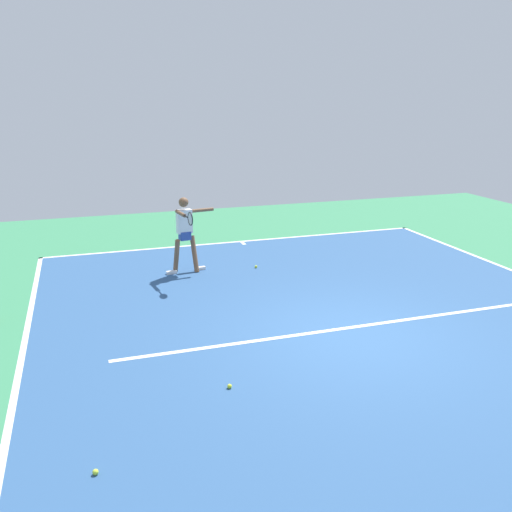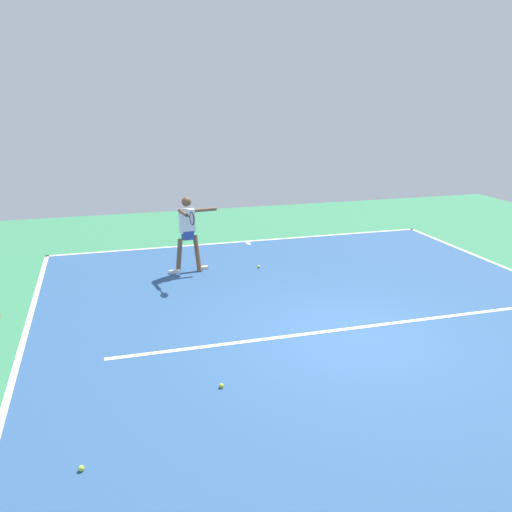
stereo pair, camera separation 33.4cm
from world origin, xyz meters
name	(u,v)px [view 2 (the right image)]	position (x,y,z in m)	size (l,w,h in m)	color
ground_plane	(348,337)	(0.00, 0.00, 0.00)	(22.92, 22.92, 0.00)	#388456
court_surface	(348,336)	(0.00, 0.00, 0.00)	(10.72, 13.35, 0.00)	#2D5484
court_line_baseline_near	(246,241)	(0.00, -6.63, 0.00)	(10.72, 0.10, 0.01)	white
court_line_sideline_right	(12,380)	(5.31, 0.00, 0.00)	(0.10, 13.35, 0.01)	white
court_line_service	(341,330)	(0.00, -0.29, 0.00)	(8.04, 0.10, 0.01)	white
court_line_centre_mark	(248,243)	(0.00, -6.43, 0.00)	(0.10, 0.30, 0.01)	white
tennis_player	(188,229)	(2.00, -4.34, 1.01)	(1.19, 1.28, 1.77)	brown
tennis_ball_near_service_line	(259,267)	(0.37, -4.14, 0.03)	(0.07, 0.07, 0.07)	#CCE033
tennis_ball_by_baseline	(81,468)	(4.32, 2.36, 0.03)	(0.07, 0.07, 0.07)	#C6E53D
tennis_ball_centre_court	(221,386)	(2.46, 1.06, 0.03)	(0.07, 0.07, 0.07)	#CCE033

